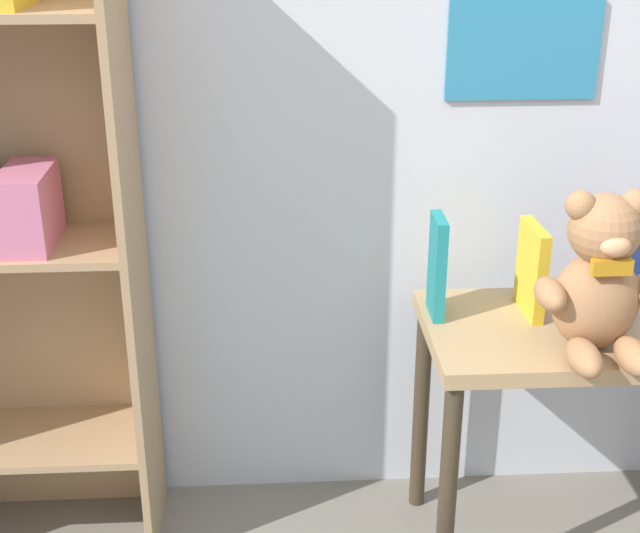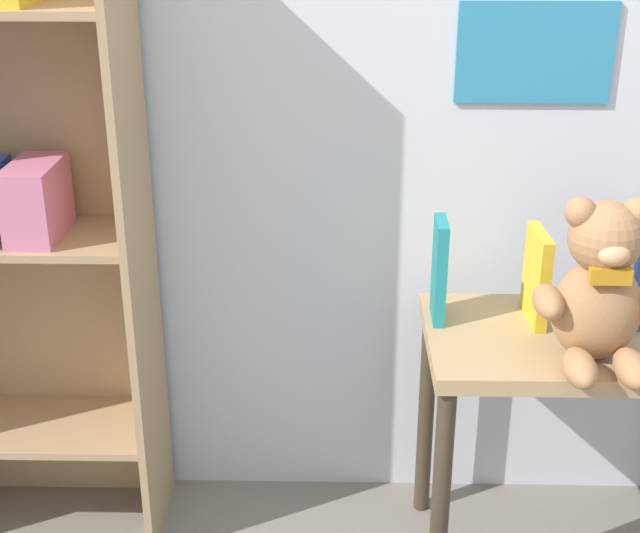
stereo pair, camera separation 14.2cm
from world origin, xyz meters
name	(u,v)px [view 2 (the right image)]	position (x,y,z in m)	size (l,w,h in m)	color
wall_back	(441,11)	(0.00, 1.53, 1.25)	(4.80, 0.07, 2.50)	silver
bookshelf_side	(16,198)	(-0.95, 1.37, 0.86)	(0.58, 0.29, 1.56)	tan
display_table	(583,373)	(0.32, 1.22, 0.51)	(0.70, 0.41, 0.61)	tan
teddy_bear	(601,290)	(0.30, 1.11, 0.76)	(0.27, 0.24, 0.35)	#A8754C
book_standing_teal	(440,270)	(0.00, 1.30, 0.72)	(0.02, 0.11, 0.23)	teal
book_standing_yellow	(537,276)	(0.22, 1.30, 0.71)	(0.03, 0.15, 0.21)	gold
book_standing_blue	(635,268)	(0.43, 1.30, 0.73)	(0.03, 0.12, 0.25)	#2D51B7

